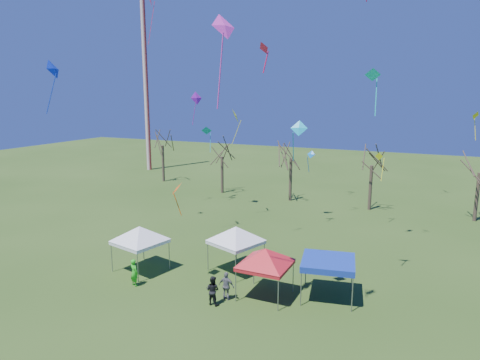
# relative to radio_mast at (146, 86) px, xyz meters

# --- Properties ---
(ground) EXTENTS (140.00, 140.00, 0.00)m
(ground) POSITION_rel_radio_mast_xyz_m (28.00, -34.00, -12.50)
(ground) COLOR #2C4717
(ground) RESTS_ON ground
(radio_mast) EXTENTS (0.70, 0.70, 25.00)m
(radio_mast) POSITION_rel_radio_mast_xyz_m (0.00, 0.00, 0.00)
(radio_mast) COLOR silver
(radio_mast) RESTS_ON ground
(tree_0) EXTENTS (3.83, 3.83, 8.44)m
(tree_0) POSITION_rel_radio_mast_xyz_m (7.15, -6.62, -6.01)
(tree_0) COLOR #3D2D21
(tree_0) RESTS_ON ground
(tree_1) EXTENTS (3.42, 3.42, 7.54)m
(tree_1) POSITION_rel_radio_mast_xyz_m (17.23, -9.35, -6.71)
(tree_1) COLOR #3D2D21
(tree_1) RESTS_ON ground
(tree_2) EXTENTS (3.71, 3.71, 8.18)m
(tree_2) POSITION_rel_radio_mast_xyz_m (25.63, -9.62, -6.21)
(tree_2) COLOR #3D2D21
(tree_2) RESTS_ON ground
(tree_3) EXTENTS (3.59, 3.59, 7.91)m
(tree_3) POSITION_rel_radio_mast_xyz_m (34.03, -9.96, -6.42)
(tree_3) COLOR #3D2D21
(tree_3) RESTS_ON ground
(tent_white_west) EXTENTS (3.85, 3.85, 3.49)m
(tent_white_west) POSITION_rel_radio_mast_xyz_m (22.52, -31.70, -9.69)
(tent_white_west) COLOR gray
(tent_white_west) RESTS_ON ground
(tent_white_mid) EXTENTS (3.70, 3.70, 3.48)m
(tent_white_mid) POSITION_rel_radio_mast_xyz_m (28.22, -29.15, -9.69)
(tent_white_mid) COLOR gray
(tent_white_mid) RESTS_ON ground
(tent_red) EXTENTS (3.80, 3.80, 3.35)m
(tent_red) POSITION_rel_radio_mast_xyz_m (31.27, -31.78, -9.80)
(tent_red) COLOR gray
(tent_red) RESTS_ON ground
(tent_blue) EXTENTS (3.37, 3.37, 2.28)m
(tent_blue) POSITION_rel_radio_mast_xyz_m (34.53, -30.43, -10.40)
(tent_blue) COLOR gray
(tent_blue) RESTS_ON ground
(person_dark) EXTENTS (0.82, 0.65, 1.64)m
(person_dark) POSITION_rel_radio_mast_xyz_m (28.98, -33.85, -11.68)
(person_dark) COLOR black
(person_dark) RESTS_ON ground
(person_green) EXTENTS (0.70, 0.56, 1.68)m
(person_green) POSITION_rel_radio_mast_xyz_m (23.57, -33.72, -11.66)
(person_green) COLOR green
(person_green) RESTS_ON ground
(person_grey) EXTENTS (0.97, 0.43, 1.63)m
(person_grey) POSITION_rel_radio_mast_xyz_m (29.44, -33.04, -11.68)
(person_grey) COLOR slate
(person_grey) RESTS_ON ground
(kite_13) EXTENTS (1.28, 1.09, 2.70)m
(kite_13) POSITION_rel_radio_mast_xyz_m (18.02, -14.36, -4.83)
(kite_13) COLOR #0B8EAE
(kite_13) RESTS_ON ground
(kite_1) EXTENTS (1.00, 1.13, 2.08)m
(kite_1) POSITION_rel_radio_mast_xyz_m (25.96, -32.49, -6.53)
(kite_1) COLOR #E2520B
(kite_1) RESTS_ON ground
(kite_2) EXTENTS (0.96, 1.42, 3.40)m
(kite_2) POSITION_rel_radio_mast_xyz_m (17.20, -14.87, -1.55)
(kite_2) COLOR purple
(kite_2) RESTS_ON ground
(kite_11) EXTENTS (1.36, 1.63, 3.24)m
(kite_11) POSITION_rel_radio_mast_xyz_m (23.05, -18.03, -3.05)
(kite_11) COLOR yellow
(kite_11) RESTS_ON ground
(kite_17) EXTENTS (0.95, 0.71, 2.64)m
(kite_17) POSITION_rel_radio_mast_xyz_m (36.02, -27.94, -0.12)
(kite_17) COLOR #0ED5C6
(kite_17) RESTS_ON ground
(kite_27) EXTENTS (0.95, 0.66, 2.17)m
(kite_27) POSITION_rel_radio_mast_xyz_m (32.99, -31.73, -2.86)
(kite_27) COLOR #0DA6CB
(kite_27) RESTS_ON ground
(kite_5) EXTENTS (1.17, 1.46, 4.19)m
(kite_5) POSITION_rel_radio_mast_xyz_m (30.58, -35.44, 1.76)
(kite_5) COLOR #F937C6
(kite_5) RESTS_ON ground
(kite_12) EXTENTS (0.85, 0.91, 2.57)m
(kite_12) POSITION_rel_radio_mast_xyz_m (42.48, -10.66, -2.99)
(kite_12) COLOR yellow
(kite_12) RESTS_ON ground
(kite_22) EXTENTS (0.77, 0.77, 2.44)m
(kite_22) POSITION_rel_radio_mast_xyz_m (35.25, -14.99, -6.48)
(kite_22) COLOR yellow
(kite_22) RESTS_ON ground
(kite_25) EXTENTS (0.82, 0.75, 1.55)m
(kite_25) POSITION_rel_radio_mast_xyz_m (31.28, -32.34, 1.12)
(kite_25) COLOR #E91542
(kite_25) RESTS_ON ground
(kite_14) EXTENTS (1.08, 1.49, 3.61)m
(kite_14) POSITION_rel_radio_mast_xyz_m (15.76, -31.35, 0.51)
(kite_14) COLOR #1331CF
(kite_14) RESTS_ON ground
(kite_19) EXTENTS (0.82, 0.57, 2.06)m
(kite_19) POSITION_rel_radio_mast_xyz_m (29.31, -15.34, -6.55)
(kite_19) COLOR blue
(kite_19) RESTS_ON ground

